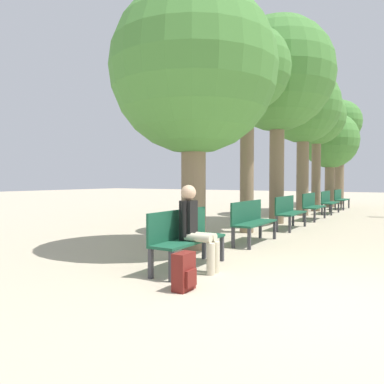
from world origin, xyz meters
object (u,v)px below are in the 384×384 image
at_px(bench_row_0, 185,234).
at_px(tree_row_1, 247,72).
at_px(bench_row_5, 340,198).
at_px(backpack, 184,272).
at_px(tree_row_4, 317,118).
at_px(bench_row_2, 288,210).
at_px(bench_row_4, 328,200).
at_px(tree_row_0, 194,72).
at_px(person_seated, 195,225).
at_px(tree_row_3, 303,108).
at_px(bench_row_1, 251,219).
at_px(tree_row_5, 330,141).
at_px(tree_row_2, 277,76).
at_px(bench_row_3, 312,204).
at_px(tree_row_6, 340,125).

height_order(bench_row_0, tree_row_1, tree_row_1).
height_order(bench_row_5, backpack, bench_row_5).
xyz_separation_m(bench_row_0, tree_row_1, (-0.73, 4.22, 3.66)).
relative_size(tree_row_4, backpack, 11.30).
xyz_separation_m(bench_row_2, tree_row_4, (-0.73, 6.51, 3.55)).
relative_size(bench_row_4, tree_row_0, 0.31).
xyz_separation_m(tree_row_1, backpack, (1.35, -5.22, -3.96)).
relative_size(bench_row_0, person_seated, 1.24).
bearing_deg(tree_row_3, tree_row_1, -90.00).
xyz_separation_m(bench_row_1, tree_row_5, (-0.73, 12.26, 2.81)).
bearing_deg(bench_row_1, tree_row_2, 100.64).
distance_m(bench_row_4, person_seated, 11.07).
height_order(tree_row_0, person_seated, tree_row_0).
bearing_deg(backpack, bench_row_2, 95.48).
distance_m(bench_row_3, tree_row_0, 7.43).
relative_size(bench_row_1, tree_row_5, 0.34).
height_order(bench_row_0, bench_row_5, same).
height_order(bench_row_3, tree_row_1, tree_row_1).
bearing_deg(bench_row_1, bench_row_3, 90.00).
distance_m(bench_row_2, tree_row_0, 5.06).
xyz_separation_m(tree_row_1, tree_row_4, (-0.00, 7.79, -0.10)).
bearing_deg(tree_row_1, bench_row_2, 60.30).
height_order(bench_row_1, backpack, bench_row_1).
distance_m(bench_row_2, tree_row_6, 12.74).
distance_m(bench_row_1, tree_row_4, 9.94).
relative_size(tree_row_2, tree_row_3, 1.15).
relative_size(bench_row_1, tree_row_6, 0.28).
relative_size(tree_row_1, tree_row_6, 0.92).
bearing_deg(tree_row_5, tree_row_1, -90.00).
bearing_deg(tree_row_0, tree_row_2, 90.00).
bearing_deg(tree_row_5, tree_row_0, -90.00).
distance_m(bench_row_3, tree_row_4, 5.22).
bearing_deg(bench_row_0, bench_row_4, 90.00).
bearing_deg(bench_row_2, bench_row_0, -90.00).
bearing_deg(tree_row_5, bench_row_0, -87.21).
bearing_deg(tree_row_3, tree_row_6, 90.00).
relative_size(tree_row_0, tree_row_3, 0.92).
bearing_deg(bench_row_5, tree_row_3, -100.37).
bearing_deg(tree_row_3, person_seated, -84.40).
bearing_deg(bench_row_5, tree_row_1, -94.38).
bearing_deg(bench_row_1, tree_row_0, -120.04).
distance_m(bench_row_5, tree_row_3, 5.45).
height_order(bench_row_2, tree_row_5, tree_row_5).
bearing_deg(tree_row_6, tree_row_4, -90.00).
height_order(bench_row_2, bench_row_5, same).
bearing_deg(tree_row_5, person_seated, -86.34).
distance_m(tree_row_4, backpack, 13.63).
height_order(bench_row_0, bench_row_4, same).
xyz_separation_m(tree_row_2, tree_row_5, (-0.00, 8.37, -1.33)).
relative_size(bench_row_0, tree_row_6, 0.28).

